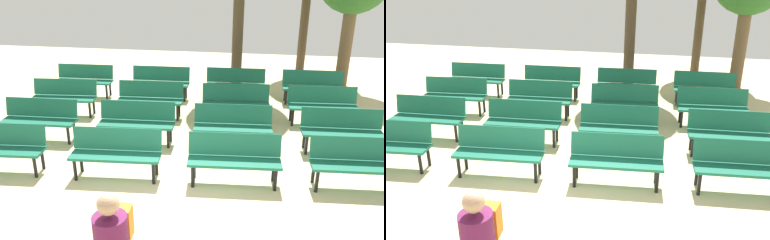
# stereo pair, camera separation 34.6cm
# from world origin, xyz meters

# --- Properties ---
(ground_plane) EXTENTS (24.00, 24.00, 0.00)m
(ground_plane) POSITION_xyz_m (0.00, 0.00, 0.00)
(ground_plane) COLOR beige
(bench_r0_c0) EXTENTS (1.63, 0.61, 0.87)m
(bench_r0_c0) POSITION_xyz_m (-3.27, 1.40, 0.50)
(bench_r0_c0) COLOR #19664C
(bench_r0_c0) RESTS_ON ground_plane
(bench_r0_c1) EXTENTS (1.63, 0.59, 0.87)m
(bench_r0_c1) POSITION_xyz_m (-1.12, 1.52, 0.50)
(bench_r0_c1) COLOR #19664C
(bench_r0_c1) RESTS_ON ground_plane
(bench_r0_c2) EXTENTS (1.63, 0.60, 0.87)m
(bench_r0_c2) POSITION_xyz_m (0.96, 1.62, 0.50)
(bench_r0_c2) COLOR #19664C
(bench_r0_c2) RESTS_ON ground_plane
(bench_r0_c3) EXTENTS (1.63, 0.59, 0.87)m
(bench_r0_c3) POSITION_xyz_m (3.05, 1.78, 0.50)
(bench_r0_c3) COLOR #19664C
(bench_r0_c3) RESTS_ON ground_plane
(bench_r1_c0) EXTENTS (1.62, 0.54, 0.87)m
(bench_r1_c0) POSITION_xyz_m (-3.28, 2.83, 0.50)
(bench_r1_c0) COLOR #19664C
(bench_r1_c0) RESTS_ON ground_plane
(bench_r1_c1) EXTENTS (1.62, 0.56, 0.87)m
(bench_r1_c1) POSITION_xyz_m (-1.17, 2.98, 0.50)
(bench_r1_c1) COLOR #19664C
(bench_r1_c1) RESTS_ON ground_plane
(bench_r1_c2) EXTENTS (1.63, 0.59, 0.87)m
(bench_r1_c2) POSITION_xyz_m (0.84, 3.09, 0.50)
(bench_r1_c2) COLOR #19664C
(bench_r1_c2) RESTS_ON ground_plane
(bench_r1_c3) EXTENTS (1.62, 0.56, 0.87)m
(bench_r1_c3) POSITION_xyz_m (3.02, 3.19, 0.50)
(bench_r1_c3) COLOR #19664C
(bench_r1_c3) RESTS_ON ground_plane
(bench_r2_c0) EXTENTS (1.63, 0.61, 0.87)m
(bench_r2_c0) POSITION_xyz_m (-3.43, 4.32, 0.50)
(bench_r2_c0) COLOR #19664C
(bench_r2_c0) RESTS_ON ground_plane
(bench_r2_c1) EXTENTS (1.62, 0.56, 0.87)m
(bench_r2_c1) POSITION_xyz_m (-1.26, 4.48, 0.50)
(bench_r2_c1) COLOR #19664C
(bench_r2_c1) RESTS_ON ground_plane
(bench_r2_c2) EXTENTS (1.63, 0.61, 0.87)m
(bench_r2_c2) POSITION_xyz_m (0.82, 4.57, 0.50)
(bench_r2_c2) COLOR #19664C
(bench_r2_c2) RESTS_ON ground_plane
(bench_r2_c3) EXTENTS (1.63, 0.60, 0.87)m
(bench_r2_c3) POSITION_xyz_m (2.85, 4.68, 0.50)
(bench_r2_c3) COLOR #19664C
(bench_r2_c3) RESTS_ON ground_plane
(bench_r3_c0) EXTENTS (1.62, 0.54, 0.87)m
(bench_r3_c0) POSITION_xyz_m (-3.52, 5.82, 0.50)
(bench_r3_c0) COLOR #19664C
(bench_r3_c0) RESTS_ON ground_plane
(bench_r3_c1) EXTENTS (1.61, 0.53, 0.87)m
(bench_r3_c1) POSITION_xyz_m (-1.34, 5.93, 0.50)
(bench_r3_c1) COLOR #19664C
(bench_r3_c1) RESTS_ON ground_plane
(bench_r3_c2) EXTENTS (1.62, 0.55, 0.87)m
(bench_r3_c2) POSITION_xyz_m (0.73, 6.06, 0.50)
(bench_r3_c2) COLOR #19664C
(bench_r3_c2) RESTS_ON ground_plane
(bench_r3_c3) EXTENTS (1.61, 0.53, 0.87)m
(bench_r3_c3) POSITION_xyz_m (2.80, 6.14, 0.50)
(bench_r3_c3) COLOR #19664C
(bench_r3_c3) RESTS_ON ground_plane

